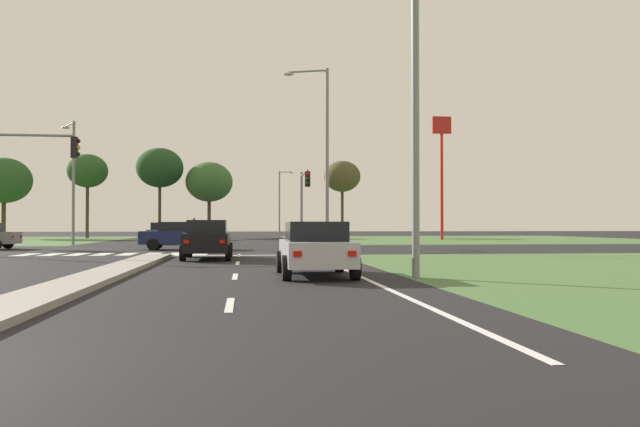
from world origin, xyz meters
TOP-DOWN VIEW (x-y plane):
  - ground_plane at (0.00, 30.00)m, footprint 200.00×200.00m
  - grass_verge_far_right at (25.50, 54.50)m, footprint 35.00×35.00m
  - median_island_near at (0.00, 11.00)m, footprint 1.20×22.00m
  - median_island_far at (0.00, 55.00)m, footprint 1.20×36.00m
  - lane_dash_near at (3.50, 5.13)m, footprint 0.14×2.00m
  - lane_dash_second at (3.50, 11.13)m, footprint 0.14×2.00m
  - lane_dash_third at (3.50, 17.13)m, footprint 0.14×2.00m
  - lane_dash_fourth at (3.50, 23.13)m, footprint 0.14×2.00m
  - edge_line_right at (6.85, 12.00)m, footprint 0.14×24.00m
  - stop_bar_near at (3.80, 23.00)m, footprint 6.40×0.50m
  - crosswalk_bar_near at (-6.40, 24.80)m, footprint 0.70×2.80m
  - crosswalk_bar_second at (-5.25, 24.80)m, footprint 0.70×2.80m
  - crosswalk_bar_third at (-4.10, 24.80)m, footprint 0.70×2.80m
  - crosswalk_bar_fourth at (-2.95, 24.80)m, footprint 0.70×2.80m
  - crosswalk_bar_fifth at (-1.80, 24.80)m, footprint 0.70×2.80m
  - crosswalk_bar_sixth at (-0.65, 24.80)m, footprint 0.70×2.80m
  - crosswalk_bar_seventh at (0.50, 24.80)m, footprint 0.70×2.80m
  - crosswalk_bar_eighth at (1.65, 24.80)m, footprint 0.70×2.80m
  - car_black_near at (2.25, 20.09)m, footprint 1.95×4.54m
  - car_teal_second at (-2.18, 41.27)m, footprint 2.10×4.38m
  - car_navy_third at (0.14, 30.16)m, footprint 4.49×1.96m
  - car_silver_fourth at (5.67, 11.06)m, footprint 1.96×4.24m
  - car_blue_sixth at (-2.38, 61.92)m, footprint 1.95×4.50m
  - traffic_signal_near_left at (-6.17, 23.40)m, footprint 4.06×0.32m
  - traffic_signal_far_right at (7.60, 34.89)m, footprint 0.32×4.50m
  - street_lamp_near at (8.41, 10.03)m, footprint 2.54×1.17m
  - street_lamp_second at (8.03, 28.03)m, footprint 2.43×0.93m
  - street_lamp_third at (-8.33, 39.99)m, footprint 1.43×2.07m
  - street_lamp_fourth at (8.37, 75.21)m, footprint 1.88×0.83m
  - pedestrian_at_median at (0.18, 39.08)m, footprint 0.34×0.34m
  - fastfood_pole_sign at (22.22, 51.26)m, footprint 1.80×0.40m
  - treeline_near at (-21.15, 62.58)m, footprint 5.57×5.57m
  - treeline_second at (-12.98, 63.48)m, footprint 4.22×4.22m
  - treeline_third at (-5.67, 65.41)m, footprint 5.19×5.19m
  - treeline_fourth at (-0.25, 65.85)m, footprint 5.29×5.29m
  - treeline_fifth at (14.64, 63.58)m, footprint 4.11×4.11m

SIDE VIEW (x-z plane):
  - ground_plane at x=0.00m, z-range 0.00..0.00m
  - grass_verge_far_right at x=25.50m, z-range 0.00..0.01m
  - lane_dash_near at x=3.50m, z-range 0.00..0.01m
  - lane_dash_second at x=3.50m, z-range 0.00..0.01m
  - lane_dash_third at x=3.50m, z-range 0.00..0.01m
  - lane_dash_fourth at x=3.50m, z-range 0.00..0.01m
  - edge_line_right at x=6.85m, z-range 0.00..0.01m
  - stop_bar_near at x=3.80m, z-range 0.00..0.01m
  - crosswalk_bar_near at x=-6.40m, z-range 0.00..0.01m
  - crosswalk_bar_second at x=-5.25m, z-range 0.00..0.01m
  - crosswalk_bar_third at x=-4.10m, z-range 0.00..0.01m
  - crosswalk_bar_fourth at x=-2.95m, z-range 0.00..0.01m
  - crosswalk_bar_fifth at x=-1.80m, z-range 0.00..0.01m
  - crosswalk_bar_sixth at x=-0.65m, z-range 0.00..0.01m
  - crosswalk_bar_seventh at x=0.50m, z-range 0.00..0.01m
  - crosswalk_bar_eighth at x=1.65m, z-range 0.00..0.01m
  - median_island_near at x=0.00m, z-range 0.00..0.14m
  - median_island_far at x=0.00m, z-range 0.00..0.14m
  - car_silver_fourth at x=5.67m, z-range 0.02..1.50m
  - car_navy_third at x=0.14m, z-range 0.02..1.58m
  - car_teal_second at x=-2.18m, z-range 0.02..1.59m
  - car_blue_sixth at x=-2.38m, z-range 0.02..1.60m
  - car_black_near at x=2.25m, z-range 0.02..1.61m
  - pedestrian_at_median at x=0.18m, z-range 0.33..2.13m
  - traffic_signal_far_right at x=7.60m, z-range 0.96..5.97m
  - traffic_signal_near_left at x=-6.17m, z-range 1.03..6.70m
  - street_lamp_fourth at x=8.37m, z-range 0.50..8.86m
  - street_lamp_third at x=-8.33m, z-range 0.55..9.27m
  - street_lamp_second at x=8.03m, z-range 0.57..10.55m
  - street_lamp_near at x=8.41m, z-range 0.59..11.45m
  - treeline_near at x=-21.15m, z-range 1.82..10.23m
  - treeline_fourth at x=-0.25m, z-range 1.99..10.52m
  - treeline_fifth at x=14.64m, z-range 2.52..11.14m
  - treeline_second at x=-12.98m, z-range 2.66..11.67m
  - treeline_third at x=-5.67m, z-range 2.77..12.76m
  - fastfood_pole_sign at x=22.22m, z-range 2.67..14.31m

